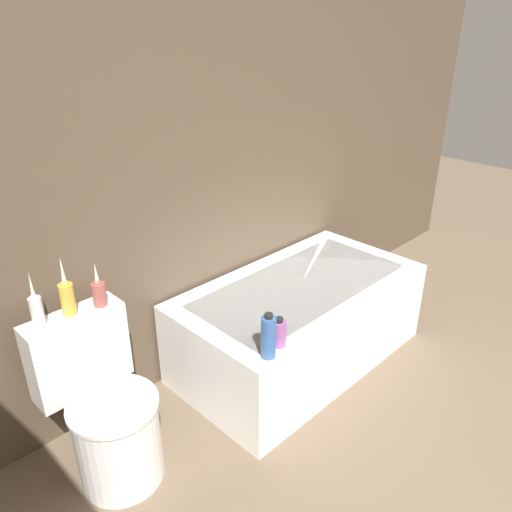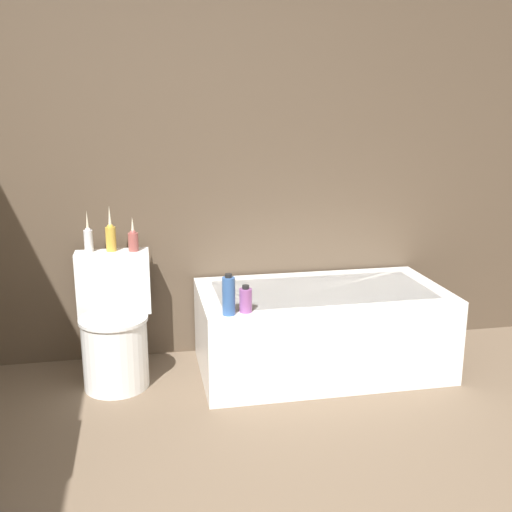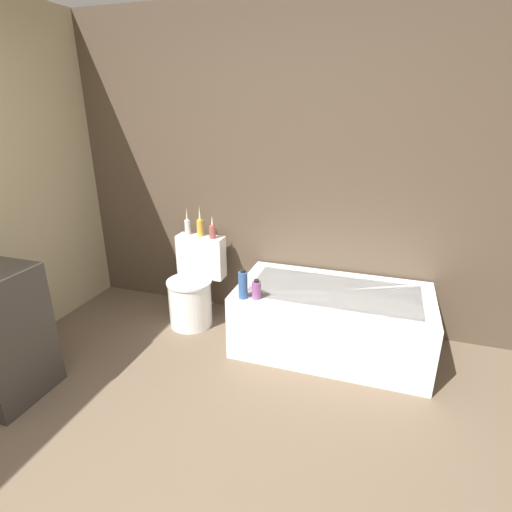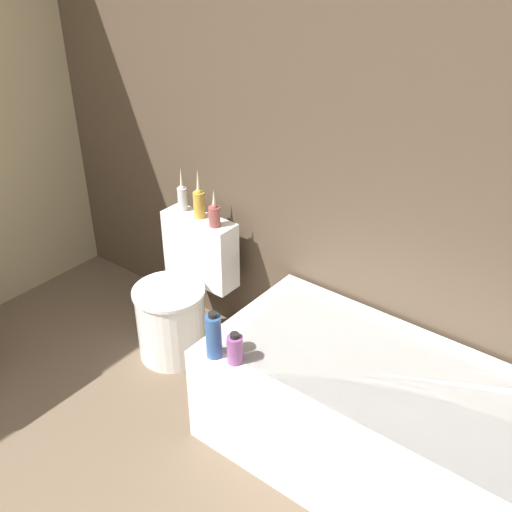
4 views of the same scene
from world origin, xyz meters
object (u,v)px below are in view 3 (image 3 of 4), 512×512
Objects in this scene: vase_gold at (187,226)px; vase_bronze at (212,231)px; bathtub at (332,319)px; shampoo_bottle_tall at (243,285)px; shampoo_bottle_short at (256,290)px; toilet at (194,288)px; vase_silver at (200,226)px.

vase_bronze is (0.26, -0.03, -0.01)m from vase_gold.
bathtub is 5.99× the size of vase_gold.
shampoo_bottle_short is (0.09, 0.02, -0.04)m from shampoo_bottle_tall.
shampoo_bottle_short is (0.71, -0.37, 0.26)m from toilet.
vase_bronze is 0.77m from shampoo_bottle_tall.
toilet is 0.79m from shampoo_bottle_tall.
vase_gold reaches higher than toilet.
vase_gold is at bearing 141.14° from shampoo_bottle_tall.
bathtub is at bearing -11.87° from vase_silver.
vase_silver is 0.94m from shampoo_bottle_short.
shampoo_bottle_short is at bearing -43.00° from vase_bronze.
shampoo_bottle_short is at bearing 14.29° from shampoo_bottle_tall.
vase_bronze is (0.13, -0.03, -0.02)m from vase_silver.
vase_silver is (0.13, -0.01, 0.01)m from vase_gold.
bathtub is 1.23m from toilet.
toilet is 3.02× the size of vase_gold.
shampoo_bottle_tall is at bearing -43.90° from vase_silver.
vase_silver is at bearing 141.36° from shampoo_bottle_short.
toilet is at bearing 152.10° from shampoo_bottle_short.
shampoo_bottle_tall is (0.74, -0.60, -0.21)m from vase_gold.
shampoo_bottle_short is (0.58, -0.54, -0.24)m from vase_bronze.
vase_bronze reaches higher than shampoo_bottle_tall.
vase_gold is at bearing 168.91° from bathtub.
bathtub is 7.13× the size of vase_bronze.
toilet is 3.60× the size of vase_bronze.
bathtub is 1.49m from vase_gold.
bathtub is at bearing 30.60° from shampoo_bottle_short.
vase_silver is 1.22× the size of shampoo_bottle_tall.
shampoo_bottle_tall is (0.61, -0.40, 0.30)m from toilet.
vase_bronze is (0.13, 0.16, 0.50)m from toilet.
toilet reaches higher than shampoo_bottle_tall.
bathtub is 1.25m from vase_bronze.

